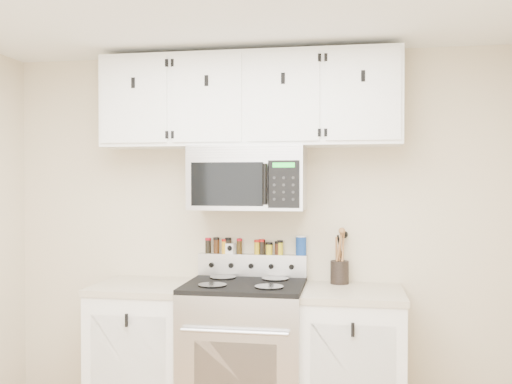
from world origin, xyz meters
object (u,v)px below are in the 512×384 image
microwave (248,178)px  salt_canister (301,245)px  utensil_crock (340,270)px  range (245,354)px

microwave → salt_canister: (0.34, 0.16, -0.46)m
utensil_crock → salt_canister: bearing=169.3°
range → utensil_crock: bearing=21.0°
utensil_crock → salt_canister: 0.31m
range → microwave: (0.00, 0.13, 1.14)m
range → salt_canister: (0.34, 0.28, 0.68)m
microwave → salt_canister: microwave is taller
salt_canister → microwave: bearing=-155.4°
range → utensil_crock: (0.60, 0.23, 0.52)m
range → utensil_crock: utensil_crock is taller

